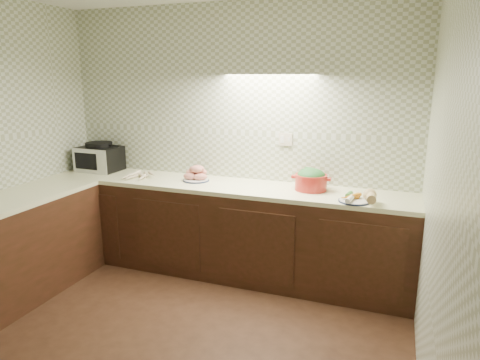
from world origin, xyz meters
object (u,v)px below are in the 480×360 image
(onion_bowl, at_px, (197,174))
(veg_plate, at_px, (361,197))
(sweet_potato_plate, at_px, (196,175))
(toaster_oven, at_px, (100,157))
(dutch_oven, at_px, (311,179))
(parsnip_pile, at_px, (139,175))

(onion_bowl, relative_size, veg_plate, 0.46)
(onion_bowl, bearing_deg, veg_plate, -11.04)
(sweet_potato_plate, bearing_deg, veg_plate, -7.41)
(toaster_oven, distance_m, onion_bowl, 1.16)
(sweet_potato_plate, xyz_separation_m, veg_plate, (1.60, -0.21, -0.02))
(onion_bowl, distance_m, dutch_oven, 1.18)
(dutch_oven, distance_m, veg_plate, 0.53)
(onion_bowl, bearing_deg, toaster_oven, -177.43)
(dutch_oven, bearing_deg, sweet_potato_plate, -177.58)
(parsnip_pile, height_order, dutch_oven, dutch_oven)
(dutch_oven, relative_size, veg_plate, 1.15)
(parsnip_pile, relative_size, dutch_oven, 1.02)
(sweet_potato_plate, bearing_deg, toaster_oven, 177.08)
(parsnip_pile, relative_size, onion_bowl, 2.58)
(toaster_oven, height_order, parsnip_pile, toaster_oven)
(dutch_oven, height_order, veg_plate, dutch_oven)
(onion_bowl, bearing_deg, sweet_potato_plate, -67.71)
(parsnip_pile, xyz_separation_m, veg_plate, (2.19, -0.11, 0.01))
(parsnip_pile, bearing_deg, dutch_oven, 4.53)
(dutch_oven, xyz_separation_m, veg_plate, (0.46, -0.25, -0.05))
(parsnip_pile, height_order, sweet_potato_plate, sweet_potato_plate)
(sweet_potato_plate, xyz_separation_m, dutch_oven, (1.13, 0.04, 0.04))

